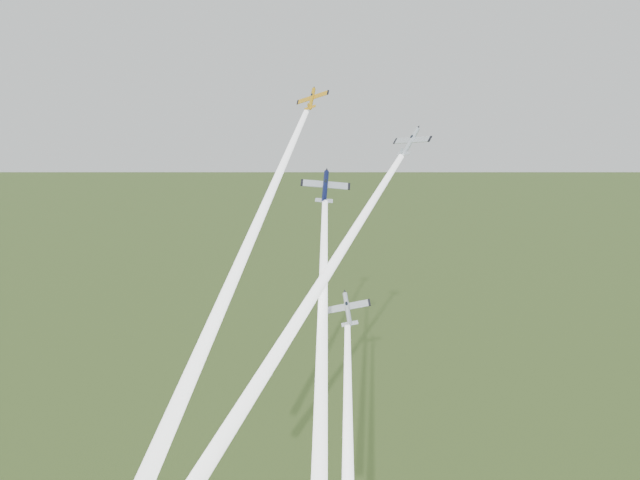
{
  "coord_description": "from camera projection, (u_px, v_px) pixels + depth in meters",
  "views": [
    {
      "loc": [
        50.88,
        -125.65,
        118.8
      ],
      "look_at": [
        0.0,
        -6.0,
        92.0
      ],
      "focal_mm": 45.0,
      "sensor_mm": 36.0,
      "label": 1
    }
  ],
  "objects": [
    {
      "name": "smoke_trail_silver_right",
      "position": [
        289.0,
        334.0,
        117.5
      ],
      "size": [
        21.73,
        51.15,
        50.78
      ],
      "primitive_type": null,
      "rotation": [
        -0.82,
        0.0,
        -0.36
      ],
      "color": "white"
    },
    {
      "name": "plane_navy",
      "position": [
        325.0,
        187.0,
        135.28
      ],
      "size": [
        10.02,
        9.71,
        7.32
      ],
      "primitive_type": null,
      "rotation": [
        0.76,
        0.08,
        0.38
      ],
      "color": "#0D143C"
    },
    {
      "name": "plane_silver_low",
      "position": [
        347.0,
        309.0,
        130.14
      ],
      "size": [
        10.19,
        8.41,
        7.54
      ],
      "primitive_type": null,
      "rotation": [
        0.76,
        -0.2,
        0.38
      ],
      "color": "#B6BDC5"
    },
    {
      "name": "plane_yellow",
      "position": [
        312.0,
        99.0,
        143.26
      ],
      "size": [
        7.66,
        5.71,
        6.9
      ],
      "primitive_type": null,
      "rotation": [
        0.76,
        -0.29,
        -0.03
      ],
      "color": "orange"
    },
    {
      "name": "smoke_trail_navy",
      "position": [
        321.0,
        390.0,
        113.97
      ],
      "size": [
        21.45,
        48.8,
        48.6
      ],
      "primitive_type": null,
      "rotation": [
        -0.82,
        0.0,
        0.38
      ],
      "color": "white"
    },
    {
      "name": "plane_silver_right",
      "position": [
        410.0,
        142.0,
        132.04
      ],
      "size": [
        8.79,
        8.64,
        6.72
      ],
      "primitive_type": null,
      "rotation": [
        0.76,
        -0.1,
        -0.36
      ],
      "color": "silver"
    },
    {
      "name": "smoke_trail_yellow",
      "position": [
        232.0,
        281.0,
        123.29
      ],
      "size": [
        4.73,
        54.65,
        51.66
      ],
      "primitive_type": null,
      "rotation": [
        -0.82,
        0.0,
        -0.03
      ],
      "color": "white"
    }
  ]
}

